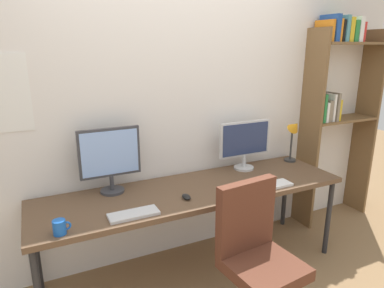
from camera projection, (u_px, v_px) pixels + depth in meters
wall_back at (173, 109)px, 2.88m from camera, size 4.86×0.11×2.60m
desk at (195, 194)px, 2.69m from camera, size 2.46×0.68×0.74m
bookshelf at (338, 97)px, 3.42m from camera, size 0.83×0.28×2.10m
office_chair at (257, 272)px, 2.21m from camera, size 0.52×0.52×0.99m
monitor_left at (110, 157)px, 2.53m from camera, size 0.46×0.18×0.50m
monitor_right at (245, 142)px, 3.04m from camera, size 0.51×0.18×0.44m
desk_lamp at (294, 133)px, 3.22m from camera, size 0.11×0.16×0.42m
keyboard_left at (134, 214)px, 2.24m from camera, size 0.33×0.13×0.02m
keyboard_right at (271, 185)px, 2.70m from camera, size 0.35×0.13×0.02m
computer_mouse at (186, 197)px, 2.49m from camera, size 0.06×0.10×0.03m
coffee_mug at (60, 227)px, 2.01m from camera, size 0.11×0.08×0.09m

